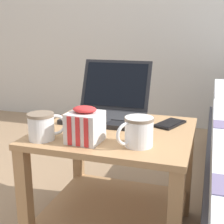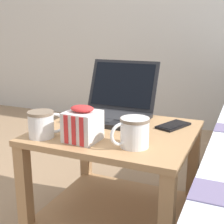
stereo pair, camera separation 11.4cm
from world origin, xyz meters
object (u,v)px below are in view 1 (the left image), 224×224
object	(u,v)px
snack_bag	(85,126)
cell_phone	(170,124)
mug_front_left	(138,130)
mug_front_right	(42,125)
laptop	(108,106)

from	to	relation	value
snack_bag	cell_phone	xyz separation A→B (m)	(0.25, 0.28, -0.05)
mug_front_left	mug_front_right	world-z (taller)	mug_front_left
mug_front_left	cell_phone	distance (m)	0.28
laptop	snack_bag	size ratio (longest dim) A/B	2.62
mug_front_right	cell_phone	bearing A→B (deg)	37.68
mug_front_right	snack_bag	world-z (taller)	snack_bag
snack_bag	cell_phone	bearing A→B (deg)	48.62
mug_front_right	cell_phone	size ratio (longest dim) A/B	0.75
laptop	snack_bag	distance (m)	0.32
laptop	mug_front_right	world-z (taller)	laptop
mug_front_right	mug_front_left	bearing A→B (deg)	6.87
mug_front_left	cell_phone	xyz separation A→B (m)	(0.07, 0.27, -0.05)
laptop	mug_front_left	distance (m)	0.37
laptop	cell_phone	size ratio (longest dim) A/B	2.04
mug_front_left	mug_front_right	bearing A→B (deg)	-173.13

